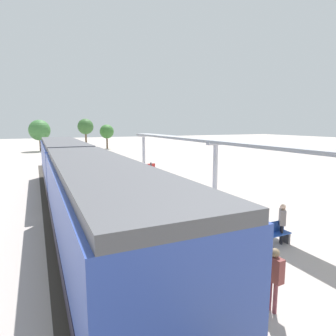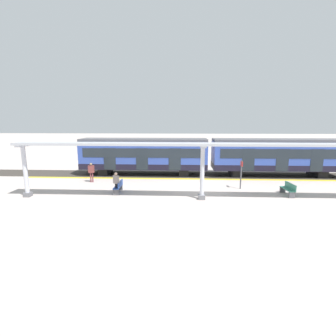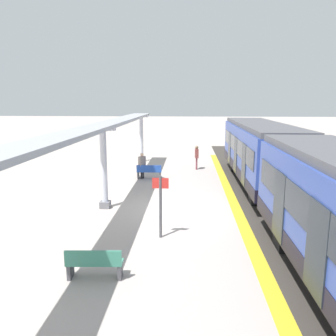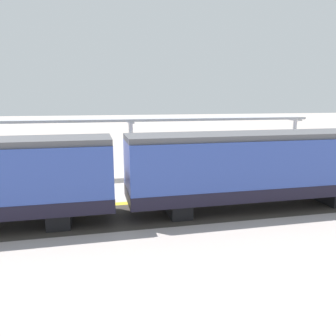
% 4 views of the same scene
% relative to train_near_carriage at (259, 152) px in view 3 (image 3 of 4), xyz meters
% --- Properties ---
extents(ground_plane, '(176.00, 176.00, 0.00)m').
position_rel_train_near_carriage_xyz_m(ground_plane, '(4.84, 4.90, -1.83)').
color(ground_plane, '#B1A59D').
extents(tactile_edge_strip, '(0.47, 30.82, 0.01)m').
position_rel_train_near_carriage_xyz_m(tactile_edge_strip, '(1.83, 4.90, -1.82)').
color(tactile_edge_strip, gold).
rests_on(tactile_edge_strip, ground).
extents(trackbed, '(3.20, 42.82, 0.01)m').
position_rel_train_near_carriage_xyz_m(trackbed, '(-0.01, 4.90, -1.83)').
color(trackbed, '#38332D').
rests_on(trackbed, ground).
extents(train_near_carriage, '(2.65, 12.01, 3.48)m').
position_rel_train_near_carriage_xyz_m(train_near_carriage, '(0.00, 0.00, 0.00)').
color(train_near_carriage, '#324BA3').
rests_on(train_near_carriage, ground).
extents(canopy_pillar_nearest, '(1.10, 0.44, 3.56)m').
position_rel_train_near_carriage_xyz_m(canopy_pillar_nearest, '(7.64, -6.95, -0.02)').
color(canopy_pillar_nearest, slate).
rests_on(canopy_pillar_nearest, ground).
extents(canopy_pillar_second, '(1.10, 0.44, 3.56)m').
position_rel_train_near_carriage_xyz_m(canopy_pillar_second, '(7.64, 4.93, -0.02)').
color(canopy_pillar_second, slate).
rests_on(canopy_pillar_second, ground).
extents(canopy_beam, '(1.20, 24.78, 0.16)m').
position_rel_train_near_carriage_xyz_m(canopy_beam, '(7.64, 5.04, 1.82)').
color(canopy_beam, '#A8AAB2').
rests_on(canopy_beam, canopy_pillar_nearest).
extents(bench_near_end, '(1.52, 0.49, 0.86)m').
position_rel_train_near_carriage_xyz_m(bench_near_end, '(6.36, -0.94, -1.39)').
color(bench_near_end, '#244CA9').
rests_on(bench_near_end, ground).
extents(bench_mid_platform, '(1.52, 0.53, 0.86)m').
position_rel_train_near_carriage_xyz_m(bench_mid_platform, '(6.43, 11.05, -1.39)').
color(bench_mid_platform, '#3B846C').
rests_on(bench_mid_platform, ground).
extents(platform_info_sign, '(0.56, 0.10, 2.20)m').
position_rel_train_near_carriage_xyz_m(platform_info_sign, '(4.90, 8.11, -0.50)').
color(platform_info_sign, '#4C4C51').
rests_on(platform_info_sign, ground).
extents(passenger_waiting_near_edge, '(0.25, 0.49, 1.66)m').
position_rel_train_near_carriage_xyz_m(passenger_waiting_near_edge, '(3.41, -4.00, -0.79)').
color(passenger_waiting_near_edge, brown).
rests_on(passenger_waiting_near_edge, ground).
extents(passenger_by_the_benches, '(0.44, 0.49, 1.58)m').
position_rel_train_near_carriage_xyz_m(passenger_by_the_benches, '(6.79, -1.00, -0.84)').
color(passenger_by_the_benches, black).
rests_on(passenger_by_the_benches, ground).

